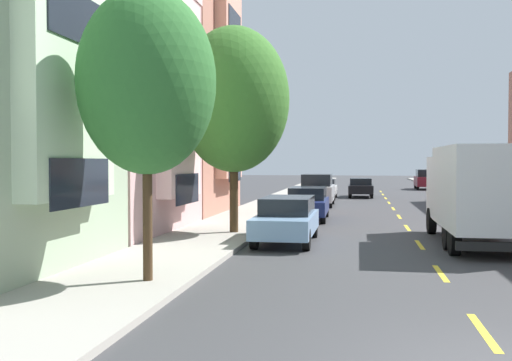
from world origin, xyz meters
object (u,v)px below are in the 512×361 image
parked_wagon_navy (308,202)px  parked_suv_silver (317,190)px  moving_black_sedan (361,187)px  parked_suv_burgundy (426,179)px  parked_pickup_teal (480,196)px  parked_sedan_white (324,188)px  street_tree_nearest (147,82)px  parked_wagon_sky (287,218)px  street_tree_second (234,100)px  delivery_box_truck (477,189)px  parked_sedan_orange (453,191)px

parked_wagon_navy → parked_suv_silver: bearing=91.0°
parked_wagon_navy → moving_black_sedan: 18.55m
parked_suv_burgundy → parked_pickup_teal: size_ratio=0.91×
parked_suv_silver → parked_sedan_white: parked_suv_silver is taller
parked_suv_burgundy → parked_suv_silver: (-8.89, -23.49, 0.00)m
parked_suv_burgundy → parked_pickup_teal: 26.21m
street_tree_nearest → moving_black_sedan: size_ratio=1.38×
parked_pickup_teal → parked_wagon_sky: 16.44m
parked_suv_silver → parked_wagon_sky: size_ratio=1.02×
parked_sedan_white → parked_wagon_navy: bearing=-89.4°
street_tree_nearest → parked_wagon_navy: (2.12, 15.35, -3.57)m
parked_pickup_teal → moving_black_sedan: parked_pickup_teal is taller
street_tree_second → moving_black_sedan: (4.60, 24.79, -4.17)m
parked_sedan_white → moving_black_sedan: bearing=42.7°
delivery_box_truck → parked_wagon_navy: (-6.08, 7.47, -1.02)m
parked_wagon_sky → moving_black_sedan: (2.50, 26.24, -0.05)m
parked_pickup_teal → delivery_box_truck: bearing=-101.2°
parked_suv_silver → parked_sedan_white: (-0.02, 7.16, -0.24)m
parked_suv_burgundy → parked_wagon_sky: size_ratio=1.03×
street_tree_nearest → parked_sedan_orange: street_tree_nearest is taller
delivery_box_truck → moving_black_sedan: 26.13m
parked_sedan_orange → moving_black_sedan: bearing=143.6°
moving_black_sedan → parked_pickup_teal: bearing=-63.0°
delivery_box_truck → parked_sedan_orange: delivery_box_truck is taller
parked_wagon_sky → street_tree_second: bearing=145.3°
parked_sedan_white → moving_black_sedan: 3.62m
street_tree_nearest → parked_wagon_sky: street_tree_nearest is taller
parked_pickup_teal → parked_wagon_navy: 10.64m
delivery_box_truck → parked_sedan_orange: 21.57m
parked_wagon_navy → moving_black_sedan: parked_wagon_navy is taller
delivery_box_truck → parked_wagon_sky: bearing=-176.4°
parked_wagon_navy → parked_sedan_orange: bearing=58.6°
parked_wagon_sky → moving_black_sedan: size_ratio=1.04×
parked_pickup_teal → parked_sedan_white: bearing=132.1°
street_tree_nearest → parked_sedan_white: street_tree_nearest is taller
parked_wagon_sky → parked_wagon_navy: bearing=89.9°
parked_wagon_navy → parked_wagon_sky: same height
street_tree_nearest → parked_sedan_orange: bearing=70.0°
parked_wagon_navy → parked_sedan_white: bearing=90.6°
moving_black_sedan → parked_wagon_navy: bearing=-97.7°
street_tree_second → parked_pickup_teal: bearing=48.8°
parked_wagon_navy → parked_wagon_sky: bearing=-90.1°
street_tree_second → moving_black_sedan: street_tree_second is taller
street_tree_second → parked_sedan_orange: bearing=62.4°
street_tree_nearest → parked_wagon_sky: bearing=74.3°
street_tree_second → parked_wagon_sky: 4.84m
parked_sedan_white → street_tree_second: bearing=-95.0°
parked_suv_silver → parked_pickup_teal: (8.92, -2.73, -0.16)m
parked_sedan_orange → parked_pickup_teal: bearing=-88.2°
parked_suv_silver → delivery_box_truck: bearing=-69.0°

